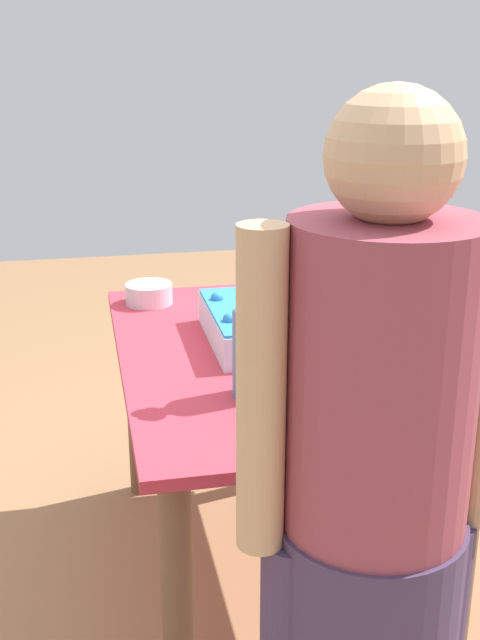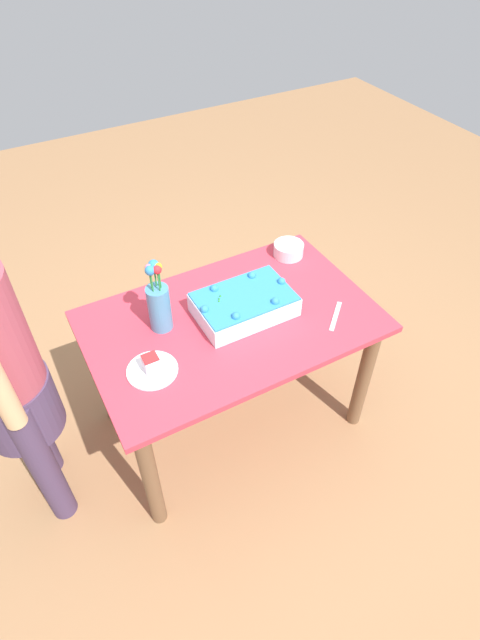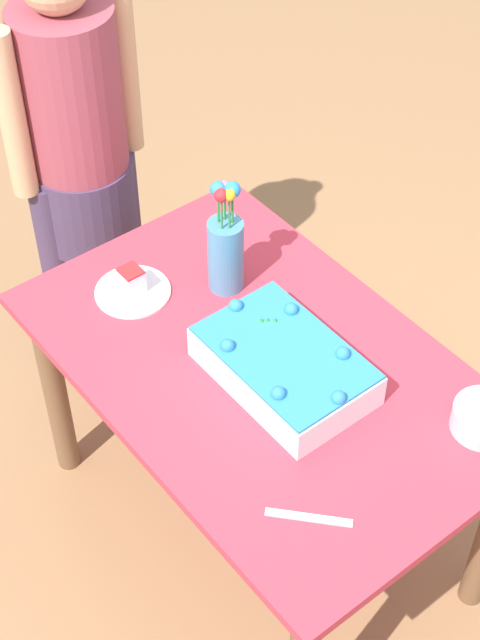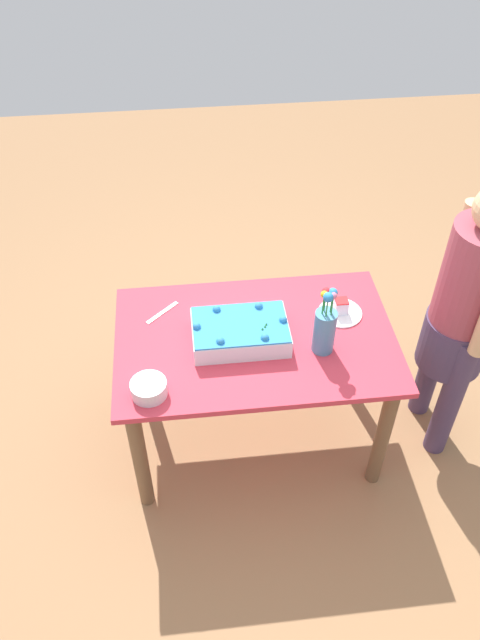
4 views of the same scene
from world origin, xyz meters
The scene contains 8 objects.
ground_plane centered at (0.00, 0.00, 0.00)m, with size 8.00×8.00×0.00m, color #996D48.
dining_table centered at (0.00, 0.00, 0.61)m, with size 1.28×0.81×0.74m.
sheet_cake centered at (0.07, 0.01, 0.79)m, with size 0.43×0.28×0.12m.
serving_plate_with_slice centered at (-0.42, -0.11, 0.76)m, with size 0.21×0.21×0.08m.
cake_knife centered at (0.42, -0.21, 0.74)m, with size 0.19×0.02×0.00m, color silver.
flower_vase centered at (-0.29, 0.11, 0.87)m, with size 0.10×0.10×0.34m.
fruit_bowl centered at (0.48, 0.28, 0.77)m, with size 0.15×0.15×0.07m, color silver.
person_standing centered at (-0.94, 0.05, 0.85)m, with size 0.31×0.45×1.49m.
Camera 4 is at (0.29, 1.98, 2.75)m, focal length 35.00 mm.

